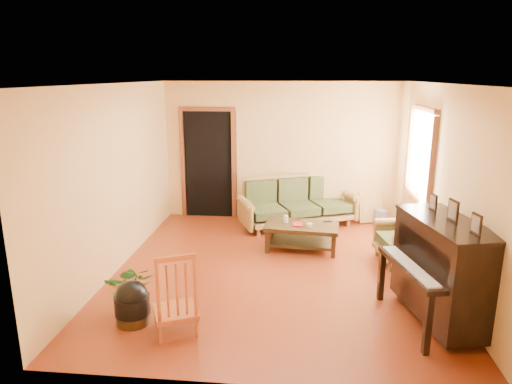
# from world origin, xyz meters

# --- Properties ---
(floor) EXTENTS (5.00, 5.00, 0.00)m
(floor) POSITION_xyz_m (0.00, 0.00, 0.00)
(floor) COLOR #5F1E0C
(floor) RESTS_ON ground
(doorway) EXTENTS (1.08, 0.16, 2.05)m
(doorway) POSITION_xyz_m (-1.45, 2.48, 1.02)
(doorway) COLOR black
(doorway) RESTS_ON floor
(window) EXTENTS (0.12, 1.36, 1.46)m
(window) POSITION_xyz_m (2.21, 1.30, 1.50)
(window) COLOR white
(window) RESTS_ON right_wall
(sofa) EXTENTS (2.28, 1.64, 0.90)m
(sofa) POSITION_xyz_m (0.30, 2.04, 0.45)
(sofa) COLOR olive
(sofa) RESTS_ON floor
(coffee_table) EXTENTS (1.20, 0.74, 0.42)m
(coffee_table) POSITION_xyz_m (0.36, 0.86, 0.21)
(coffee_table) COLOR black
(coffee_table) RESTS_ON floor
(armchair) EXTENTS (0.94, 0.97, 0.85)m
(armchair) POSITION_xyz_m (1.86, 0.47, 0.42)
(armchair) COLOR olive
(armchair) RESTS_ON floor
(piano) EXTENTS (1.08, 1.50, 1.20)m
(piano) POSITION_xyz_m (1.91, -1.20, 0.60)
(piano) COLOR black
(piano) RESTS_ON floor
(footstool) EXTENTS (0.43, 0.43, 0.38)m
(footstool) POSITION_xyz_m (-1.51, -1.57, 0.19)
(footstool) COLOR black
(footstool) RESTS_ON floor
(red_chair) EXTENTS (0.61, 0.63, 0.95)m
(red_chair) POSITION_xyz_m (-0.99, -1.69, 0.47)
(red_chair) COLOR #98421B
(red_chair) RESTS_ON floor
(leaning_frame) EXTENTS (0.47, 0.26, 0.62)m
(leaning_frame) POSITION_xyz_m (1.65, 2.35, 0.31)
(leaning_frame) COLOR gold
(leaning_frame) RESTS_ON floor
(ceramic_crock) EXTENTS (0.26, 0.26, 0.27)m
(ceramic_crock) POSITION_xyz_m (1.84, 2.28, 0.14)
(ceramic_crock) COLOR #3654A4
(ceramic_crock) RESTS_ON floor
(potted_plant) EXTENTS (0.65, 0.59, 0.62)m
(potted_plant) POSITION_xyz_m (-1.60, -1.34, 0.31)
(potted_plant) COLOR #1F5317
(potted_plant) RESTS_ON floor
(book) EXTENTS (0.17, 0.22, 0.02)m
(book) POSITION_xyz_m (0.22, 0.82, 0.43)
(book) COLOR maroon
(book) RESTS_ON coffee_table
(candle) EXTENTS (0.08, 0.08, 0.12)m
(candle) POSITION_xyz_m (0.11, 0.91, 0.48)
(candle) COLOR white
(candle) RESTS_ON coffee_table
(glass_jar) EXTENTS (0.09, 0.09, 0.06)m
(glass_jar) POSITION_xyz_m (0.49, 0.75, 0.45)
(glass_jar) COLOR silver
(glass_jar) RESTS_ON coffee_table
(remote) EXTENTS (0.14, 0.08, 0.01)m
(remote) POSITION_xyz_m (0.78, 1.04, 0.42)
(remote) COLOR black
(remote) RESTS_ON coffee_table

